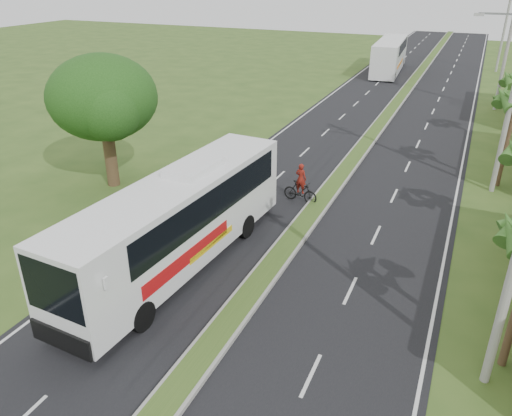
% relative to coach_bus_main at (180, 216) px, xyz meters
% --- Properties ---
extents(ground, '(180.00, 180.00, 0.00)m').
position_rel_coach_bus_main_xyz_m(ground, '(3.63, -4.03, -2.32)').
color(ground, '#35521E').
rests_on(ground, ground).
extents(road_asphalt, '(14.00, 160.00, 0.02)m').
position_rel_coach_bus_main_xyz_m(road_asphalt, '(3.63, 15.97, -2.31)').
color(road_asphalt, black).
rests_on(road_asphalt, ground).
extents(median_strip, '(1.20, 160.00, 0.18)m').
position_rel_coach_bus_main_xyz_m(median_strip, '(3.63, 15.97, -2.22)').
color(median_strip, gray).
rests_on(median_strip, ground).
extents(lane_edge_left, '(0.12, 160.00, 0.01)m').
position_rel_coach_bus_main_xyz_m(lane_edge_left, '(-3.07, 15.97, -2.32)').
color(lane_edge_left, silver).
rests_on(lane_edge_left, ground).
extents(lane_edge_right, '(0.12, 160.00, 0.01)m').
position_rel_coach_bus_main_xyz_m(lane_edge_right, '(10.33, 15.97, -2.32)').
color(lane_edge_right, silver).
rests_on(lane_edge_right, ground).
extents(shade_tree, '(6.30, 6.00, 7.54)m').
position_rel_coach_bus_main_xyz_m(shade_tree, '(-8.49, 5.99, 2.71)').
color(shade_tree, '#473321').
rests_on(shade_tree, ground).
extents(utility_pole_c, '(1.60, 0.28, 11.00)m').
position_rel_coach_bus_main_xyz_m(utility_pole_c, '(12.13, 33.97, 3.35)').
color(utility_pole_c, gray).
rests_on(utility_pole_c, ground).
extents(utility_pole_d, '(1.60, 0.28, 10.50)m').
position_rel_coach_bus_main_xyz_m(utility_pole_d, '(12.13, 53.97, 3.10)').
color(utility_pole_d, gray).
rests_on(utility_pole_d, ground).
extents(coach_bus_main, '(3.58, 13.22, 4.22)m').
position_rel_coach_bus_main_xyz_m(coach_bus_main, '(0.00, 0.00, 0.00)').
color(coach_bus_main, white).
rests_on(coach_bus_main, ground).
extents(coach_bus_far, '(3.67, 13.22, 3.81)m').
position_rel_coach_bus_main_xyz_m(coach_bus_far, '(-0.07, 48.34, -0.16)').
color(coach_bus_far, white).
rests_on(coach_bus_far, ground).
extents(motorcyclist, '(2.04, 0.82, 2.23)m').
position_rel_coach_bus_main_xyz_m(motorcyclist, '(2.52, 8.10, -1.54)').
color(motorcyclist, black).
rests_on(motorcyclist, ground).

